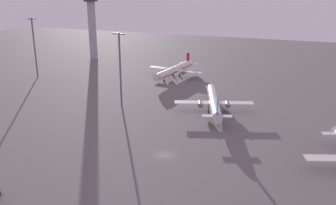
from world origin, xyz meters
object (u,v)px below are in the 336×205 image
object	(u,v)px
airplane_taxiway_distant	(214,102)
airplane_far_stand	(175,70)
apron_light_west	(34,44)
control_tower	(92,18)
apron_light_central	(120,65)

from	to	relation	value
airplane_taxiway_distant	airplane_far_stand	size ratio (longest dim) A/B	1.02
airplane_far_stand	apron_light_west	size ratio (longest dim) A/B	1.25
airplane_taxiway_distant	control_tower	bearing A→B (deg)	126.16
control_tower	airplane_taxiway_distant	bearing A→B (deg)	-38.08
control_tower	airplane_taxiway_distant	size ratio (longest dim) A/B	1.13
airplane_far_stand	apron_light_central	bearing A→B (deg)	92.48
airplane_taxiway_distant	apron_light_central	bearing A→B (deg)	171.26
control_tower	apron_light_central	xyz separation A→B (m)	(50.29, -71.15, -7.76)
airplane_far_stand	apron_light_central	world-z (taller)	apron_light_central
airplane_taxiway_distant	airplane_far_stand	xyz separation A→B (m)	(-28.15, 42.24, -0.12)
airplane_far_stand	apron_light_central	size ratio (longest dim) A/B	1.27
control_tower	airplane_taxiway_distant	xyz separation A→B (m)	(85.30, -66.83, -20.02)
airplane_far_stand	apron_light_west	distance (m)	67.76
apron_light_west	airplane_taxiway_distant	bearing A→B (deg)	-13.07
apron_light_central	control_tower	bearing A→B (deg)	125.26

